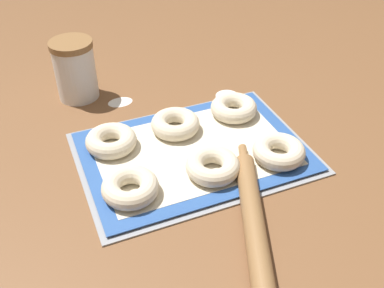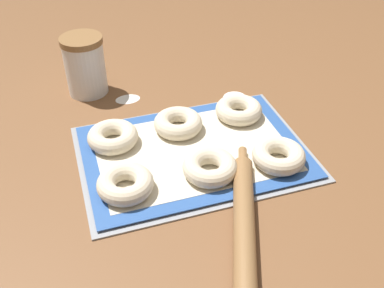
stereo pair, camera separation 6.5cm
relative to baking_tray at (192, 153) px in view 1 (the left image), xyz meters
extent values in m
plane|color=brown|center=(0.00, -0.01, 0.00)|extent=(2.80, 2.80, 0.00)
cube|color=#93969B|center=(0.00, 0.00, 0.00)|extent=(0.52, 0.37, 0.01)
cube|color=#2D569E|center=(0.00, 0.00, 0.01)|extent=(0.50, 0.35, 0.00)
cube|color=beige|center=(0.00, 0.00, 0.01)|extent=(0.43, 0.29, 0.00)
torus|color=beige|center=(-0.17, -0.08, 0.03)|extent=(0.12, 0.12, 0.04)
torus|color=beige|center=(0.01, -0.09, 0.03)|extent=(0.12, 0.12, 0.04)
torus|color=beige|center=(0.17, -0.10, 0.03)|extent=(0.12, 0.12, 0.04)
torus|color=beige|center=(-0.17, 0.08, 0.03)|extent=(0.12, 0.12, 0.04)
torus|color=beige|center=(-0.01, 0.09, 0.03)|extent=(0.12, 0.12, 0.04)
torus|color=beige|center=(0.16, 0.10, 0.03)|extent=(0.12, 0.12, 0.04)
cylinder|color=white|center=(-0.19, 0.36, 0.07)|extent=(0.11, 0.11, 0.15)
cylinder|color=olive|center=(-0.19, 0.36, 0.15)|extent=(0.11, 0.11, 0.02)
cylinder|color=olive|center=(0.01, -0.27, 0.02)|extent=(0.19, 0.38, 0.04)
cylinder|color=olive|center=(0.10, -0.07, 0.02)|extent=(0.04, 0.05, 0.02)
ellipsoid|color=white|center=(0.19, 0.20, 0.00)|extent=(0.06, 0.06, 0.00)
ellipsoid|color=white|center=(-0.09, 0.28, 0.00)|extent=(0.07, 0.05, 0.00)
camera|label=1|loc=(-0.31, -0.74, 0.65)|focal=42.00mm
camera|label=2|loc=(-0.25, -0.77, 0.65)|focal=42.00mm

